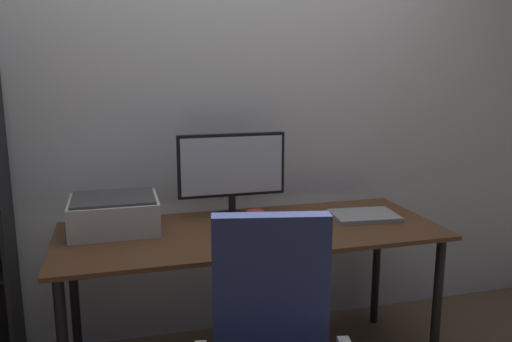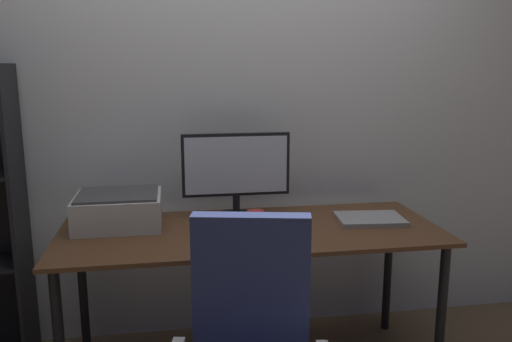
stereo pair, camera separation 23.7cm
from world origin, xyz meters
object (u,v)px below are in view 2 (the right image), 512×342
(desk, at_px, (251,244))
(monitor, at_px, (236,169))
(mouse, at_px, (294,237))
(keyboard, at_px, (245,241))
(coffee_mug, at_px, (256,220))
(printer, at_px, (119,210))
(laptop, at_px, (370,219))

(desk, distance_m, monitor, 0.39)
(mouse, bearing_deg, keyboard, -164.74)
(coffee_mug, bearing_deg, mouse, -52.17)
(desk, height_order, printer, printer)
(coffee_mug, bearing_deg, printer, 165.80)
(coffee_mug, xyz_separation_m, printer, (-0.64, 0.16, 0.04))
(monitor, relative_size, mouse, 5.63)
(printer, bearing_deg, desk, -14.05)
(keyboard, relative_size, coffee_mug, 3.01)
(laptop, bearing_deg, mouse, -148.27)
(mouse, bearing_deg, desk, 146.74)
(desk, distance_m, coffee_mug, 0.12)
(keyboard, height_order, coffee_mug, coffee_mug)
(keyboard, relative_size, printer, 0.72)
(laptop, bearing_deg, printer, 179.39)
(desk, bearing_deg, coffee_mug, -18.54)
(desk, relative_size, coffee_mug, 18.52)
(monitor, relative_size, printer, 1.35)
(coffee_mug, bearing_deg, laptop, 3.29)
(coffee_mug, bearing_deg, keyboard, -112.91)
(desk, height_order, monitor, monitor)
(monitor, bearing_deg, laptop, -16.18)
(keyboard, xyz_separation_m, laptop, (0.65, 0.21, 0.00))
(desk, xyz_separation_m, monitor, (-0.04, 0.21, 0.32))
(keyboard, distance_m, laptop, 0.69)
(monitor, xyz_separation_m, printer, (-0.57, -0.06, -0.16))
(monitor, bearing_deg, desk, -78.82)
(printer, bearing_deg, keyboard, -31.24)
(monitor, bearing_deg, mouse, -63.02)
(desk, bearing_deg, printer, 165.95)
(monitor, distance_m, mouse, 0.51)
(laptop, distance_m, printer, 1.22)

